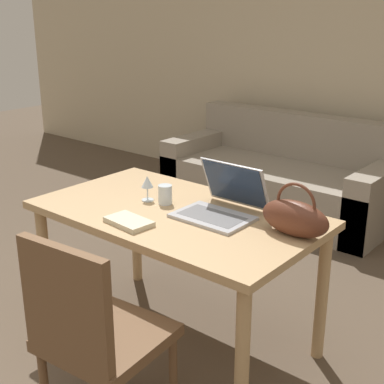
{
  "coord_description": "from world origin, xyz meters",
  "views": [
    {
      "loc": [
        1.52,
        -1.11,
        1.69
      ],
      "look_at": [
        -0.02,
        0.75,
        0.86
      ],
      "focal_mm": 50.0,
      "sensor_mm": 36.0,
      "label": 1
    }
  ],
  "objects": [
    {
      "name": "dining_table",
      "position": [
        -0.12,
        0.75,
        0.66
      ],
      "size": [
        1.42,
        0.81,
        0.74
      ],
      "color": "tan",
      "rests_on": "ground_plane"
    },
    {
      "name": "couch",
      "position": [
        -0.73,
        2.83,
        0.28
      ],
      "size": [
        1.98,
        0.88,
        0.82
      ],
      "color": "gray",
      "rests_on": "ground_plane"
    },
    {
      "name": "laptop",
      "position": [
        0.09,
        0.86,
        0.81
      ],
      "size": [
        0.36,
        0.36,
        0.25
      ],
      "color": "#ADADB2",
      "rests_on": "dining_table"
    },
    {
      "name": "chair",
      "position": [
        0.11,
        0.0,
        0.52
      ],
      "size": [
        0.48,
        0.48,
        0.92
      ],
      "rotation": [
        0.0,
        0.0,
        0.1
      ],
      "color": "brown",
      "rests_on": "ground_plane"
    },
    {
      "name": "handbag",
      "position": [
        0.48,
        0.85,
        0.83
      ],
      "size": [
        0.32,
        0.13,
        0.24
      ],
      "color": "#592D1E",
      "rests_on": "dining_table"
    },
    {
      "name": "book",
      "position": [
        -0.17,
        0.47,
        0.75
      ],
      "size": [
        0.24,
        0.15,
        0.02
      ],
      "rotation": [
        0.0,
        0.0,
        -0.09
      ],
      "color": "beige",
      "rests_on": "dining_table"
    },
    {
      "name": "drinking_glass",
      "position": [
        -0.23,
        0.79,
        0.79
      ],
      "size": [
        0.07,
        0.07,
        0.1
      ],
      "color": "silver",
      "rests_on": "dining_table"
    },
    {
      "name": "wine_glass",
      "position": [
        -0.33,
        0.76,
        0.84
      ],
      "size": [
        0.06,
        0.06,
        0.13
      ],
      "color": "silver",
      "rests_on": "dining_table"
    }
  ]
}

